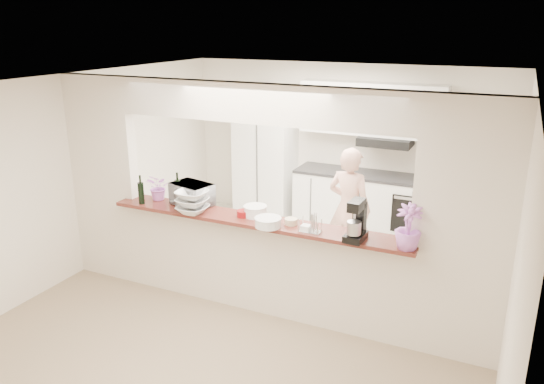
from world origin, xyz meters
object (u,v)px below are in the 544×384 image
Objects in this scene: stand_mixer at (357,222)px; person at (349,209)px; refrigerator at (480,194)px; toaster_oven at (192,194)px.

person is at bearing 108.74° from stand_mixer.
refrigerator is 1.07× the size of person.
toaster_oven is at bearing 55.30° from person.
refrigerator reaches higher than toaster_oven.
refrigerator reaches higher than stand_mixer.
stand_mixer is at bearing 119.28° from person.
person is (-0.54, 1.60, -0.47)m from stand_mixer.
person is at bearing 59.04° from toaster_oven.
person reaches higher than toaster_oven.
toaster_oven is 0.29× the size of person.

